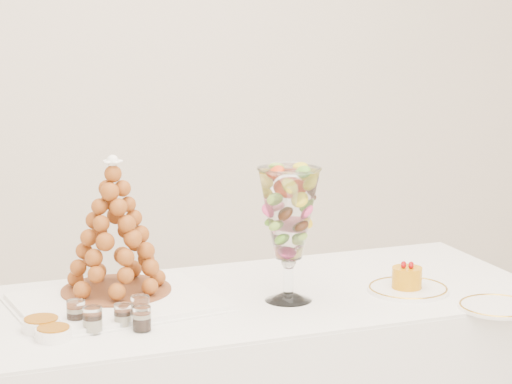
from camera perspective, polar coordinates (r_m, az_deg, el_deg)
name	(u,v)px	position (r m, az deg, el deg)	size (l,w,h in m)	color
lace_tray	(117,302)	(2.86, -7.96, -6.26)	(0.54, 0.41, 0.02)	white
macaron_vase	(289,215)	(2.81, 1.89, -1.34)	(0.18, 0.18, 0.38)	white
cake_plate	(408,289)	(2.99, 8.68, -5.52)	(0.24, 0.24, 0.01)	white
spare_plate	(497,307)	(2.88, 13.61, -6.40)	(0.22, 0.22, 0.01)	white
verrine_a	(76,313)	(2.70, -10.25, -6.81)	(0.05, 0.05, 0.07)	white
verrine_b	(123,316)	(2.67, -7.62, -7.02)	(0.05, 0.05, 0.06)	white
verrine_c	(140,308)	(2.71, -6.64, -6.62)	(0.05, 0.05, 0.07)	white
verrine_d	(93,320)	(2.64, -9.33, -7.22)	(0.05, 0.05, 0.07)	white
verrine_e	(142,319)	(2.63, -6.54, -7.20)	(0.05, 0.05, 0.07)	white
ramekin_back	(41,325)	(2.68, -12.17, -7.44)	(0.10, 0.10, 0.03)	white
ramekin_front	(53,334)	(2.61, -11.50, -7.94)	(0.09, 0.09, 0.03)	white
croquembouche	(114,226)	(2.88, -8.09, -1.93)	(0.32, 0.32, 0.40)	brown
mousse_cake	(407,277)	(2.98, 8.62, -4.84)	(0.09, 0.09, 0.08)	#CD8209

